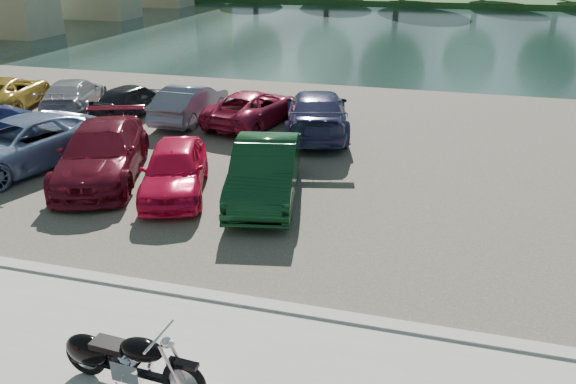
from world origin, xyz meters
name	(u,v)px	position (x,y,z in m)	size (l,w,h in m)	color
ground	(201,381)	(0.00, 0.00, 0.00)	(200.00, 200.00, 0.00)	#595447
kerb	(245,303)	(0.00, 2.00, 0.07)	(60.00, 0.30, 0.14)	#A1A098
parking_lot	(337,149)	(0.00, 11.00, 0.02)	(60.00, 18.00, 0.04)	#464038
river	(406,32)	(0.00, 40.00, 0.00)	(120.00, 40.00, 0.00)	#192E2C
motorcycle	(120,358)	(-1.05, -0.43, 0.56)	(2.33, 0.75, 1.05)	black
car_2	(21,144)	(-8.58, 6.87, 0.77)	(2.42, 5.26, 1.46)	#7F93B8
car_3	(102,153)	(-5.87, 6.81, 0.78)	(2.07, 5.08, 1.47)	maroon
car_4	(174,169)	(-3.46, 6.36, 0.71)	(1.57, 3.91, 1.33)	#DA0E3F
car_5	(265,171)	(-1.07, 6.68, 0.79)	(1.58, 4.52, 1.49)	#0E361A
car_6	(7,93)	(-13.67, 12.36, 0.68)	(2.13, 4.62, 1.29)	#B08E28
car_7	(74,95)	(-10.85, 12.70, 0.68)	(1.80, 4.44, 1.29)	#96959D
car_8	(133,99)	(-8.34, 12.86, 0.66)	(1.46, 3.63, 1.24)	black
car_9	(190,103)	(-5.90, 12.74, 0.71)	(1.42, 4.08, 1.34)	slate
car_10	(253,107)	(-3.49, 12.91, 0.66)	(2.06, 4.48, 1.24)	#9F1A3D
car_11	(317,112)	(-1.00, 12.39, 0.80)	(2.12, 5.21, 1.51)	navy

